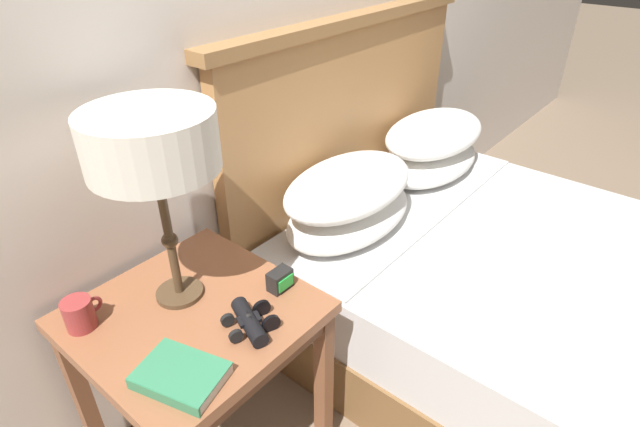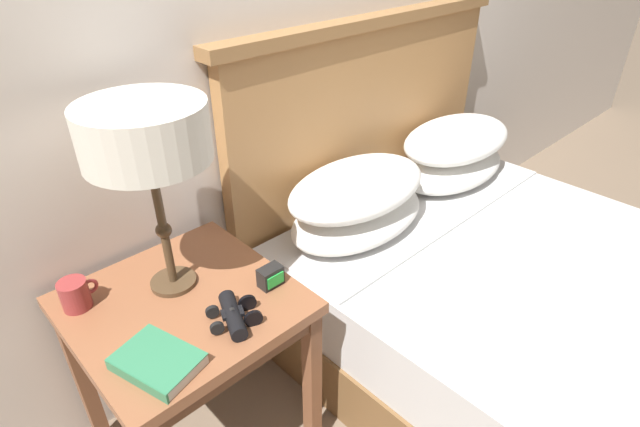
{
  "view_description": "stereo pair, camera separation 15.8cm",
  "coord_description": "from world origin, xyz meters",
  "px_view_note": "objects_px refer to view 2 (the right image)",
  "views": [
    {
      "loc": [
        -1.08,
        -0.36,
        1.58
      ],
      "look_at": [
        -0.05,
        0.51,
        0.74
      ],
      "focal_mm": 28.0,
      "sensor_mm": 36.0,
      "label": 1
    },
    {
      "loc": [
        -0.98,
        -0.47,
        1.58
      ],
      "look_at": [
        -0.05,
        0.51,
        0.74
      ],
      "focal_mm": 28.0,
      "sensor_mm": 36.0,
      "label": 2
    }
  ],
  "objects_px": {
    "nightstand": "(186,323)",
    "bed": "(522,303)",
    "table_lamp": "(145,137)",
    "binoculars_pair": "(233,315)",
    "coffee_mug": "(75,294)",
    "alarm_clock": "(271,277)",
    "book_on_nightstand": "(157,362)"
  },
  "relations": [
    {
      "from": "bed",
      "to": "alarm_clock",
      "type": "relative_size",
      "value": 27.03
    },
    {
      "from": "bed",
      "to": "coffee_mug",
      "type": "height_order",
      "value": "bed"
    },
    {
      "from": "book_on_nightstand",
      "to": "alarm_clock",
      "type": "distance_m",
      "value": 0.39
    },
    {
      "from": "bed",
      "to": "alarm_clock",
      "type": "bearing_deg",
      "value": 154.54
    },
    {
      "from": "nightstand",
      "to": "binoculars_pair",
      "type": "distance_m",
      "value": 0.21
    },
    {
      "from": "nightstand",
      "to": "table_lamp",
      "type": "bearing_deg",
      "value": 74.62
    },
    {
      "from": "coffee_mug",
      "to": "book_on_nightstand",
      "type": "bearing_deg",
      "value": -81.05
    },
    {
      "from": "coffee_mug",
      "to": "alarm_clock",
      "type": "relative_size",
      "value": 1.47
    },
    {
      "from": "bed",
      "to": "book_on_nightstand",
      "type": "relative_size",
      "value": 8.33
    },
    {
      "from": "book_on_nightstand",
      "to": "alarm_clock",
      "type": "relative_size",
      "value": 3.24
    },
    {
      "from": "nightstand",
      "to": "bed",
      "type": "bearing_deg",
      "value": -26.05
    },
    {
      "from": "nightstand",
      "to": "table_lamp",
      "type": "xyz_separation_m",
      "value": [
        0.02,
        0.08,
        0.54
      ]
    },
    {
      "from": "bed",
      "to": "book_on_nightstand",
      "type": "xyz_separation_m",
      "value": [
        -1.24,
        0.36,
        0.35
      ]
    },
    {
      "from": "book_on_nightstand",
      "to": "coffee_mug",
      "type": "relative_size",
      "value": 2.2
    },
    {
      "from": "nightstand",
      "to": "coffee_mug",
      "type": "distance_m",
      "value": 0.3
    },
    {
      "from": "coffee_mug",
      "to": "table_lamp",
      "type": "bearing_deg",
      "value": -21.16
    },
    {
      "from": "book_on_nightstand",
      "to": "binoculars_pair",
      "type": "distance_m",
      "value": 0.22
    },
    {
      "from": "book_on_nightstand",
      "to": "alarm_clock",
      "type": "height_order",
      "value": "alarm_clock"
    },
    {
      "from": "nightstand",
      "to": "book_on_nightstand",
      "type": "height_order",
      "value": "book_on_nightstand"
    },
    {
      "from": "table_lamp",
      "to": "coffee_mug",
      "type": "xyz_separation_m",
      "value": [
        -0.24,
        0.09,
        -0.41
      ]
    },
    {
      "from": "coffee_mug",
      "to": "alarm_clock",
      "type": "bearing_deg",
      "value": -33.62
    },
    {
      "from": "nightstand",
      "to": "bed",
      "type": "height_order",
      "value": "bed"
    },
    {
      "from": "coffee_mug",
      "to": "binoculars_pair",
      "type": "bearing_deg",
      "value": -51.21
    },
    {
      "from": "table_lamp",
      "to": "alarm_clock",
      "type": "bearing_deg",
      "value": -44.82
    },
    {
      "from": "book_on_nightstand",
      "to": "coffee_mug",
      "type": "xyz_separation_m",
      "value": [
        -0.05,
        0.34,
        0.03
      ]
    },
    {
      "from": "table_lamp",
      "to": "binoculars_pair",
      "type": "relative_size",
      "value": 3.31
    },
    {
      "from": "nightstand",
      "to": "bed",
      "type": "distance_m",
      "value": 1.22
    },
    {
      "from": "table_lamp",
      "to": "binoculars_pair",
      "type": "bearing_deg",
      "value": -81.74
    },
    {
      "from": "nightstand",
      "to": "binoculars_pair",
      "type": "height_order",
      "value": "binoculars_pair"
    },
    {
      "from": "binoculars_pair",
      "to": "coffee_mug",
      "type": "height_order",
      "value": "coffee_mug"
    },
    {
      "from": "nightstand",
      "to": "coffee_mug",
      "type": "relative_size",
      "value": 6.25
    },
    {
      "from": "bed",
      "to": "coffee_mug",
      "type": "xyz_separation_m",
      "value": [
        -1.29,
        0.7,
        0.37
      ]
    }
  ]
}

